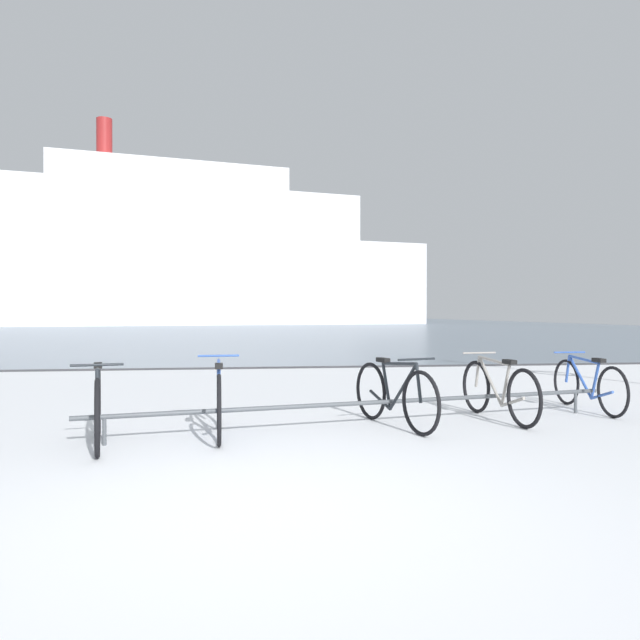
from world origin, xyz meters
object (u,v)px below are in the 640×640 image
Objects in this scene: bicycle_0 at (98,407)px; bicycle_3 at (498,390)px; bicycle_2 at (394,395)px; bicycle_1 at (219,400)px; ferry_ship at (181,259)px; bicycle_4 at (588,385)px.

bicycle_3 is (4.48, 0.81, -0.02)m from bicycle_0.
bicycle_0 reaches higher than bicycle_2.
bicycle_1 is 59.41m from ferry_ship.
bicycle_4 is at bearing 18.40° from bicycle_3.
bicycle_0 is 59.59m from ferry_ship.
bicycle_4 is at bearing -78.87° from ferry_ship.
bicycle_1 is at bearing -171.24° from bicycle_3.
bicycle_0 reaches higher than bicycle_3.
ferry_ship is (-6.55, 58.66, 6.77)m from bicycle_1.
bicycle_3 is (3.33, 0.51, -0.01)m from bicycle_1.
bicycle_2 is 59.42m from ferry_ship.
bicycle_4 is (5.95, 1.30, -0.03)m from bicycle_0.
ferry_ship reaches higher than bicycle_2.
bicycle_2 is (1.96, 0.24, -0.01)m from bicycle_1.
bicycle_1 is at bearing -168.21° from bicycle_4.
bicycle_0 is 0.98× the size of bicycle_3.
bicycle_4 is at bearing 11.79° from bicycle_1.
ferry_ship is (-5.39, 58.96, 6.76)m from bicycle_0.
ferry_ship reaches higher than bicycle_1.
bicycle_2 is 1.39m from bicycle_3.
bicycle_3 is at bearing 11.32° from bicycle_2.
bicycle_2 is 2.94m from bicycle_4.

